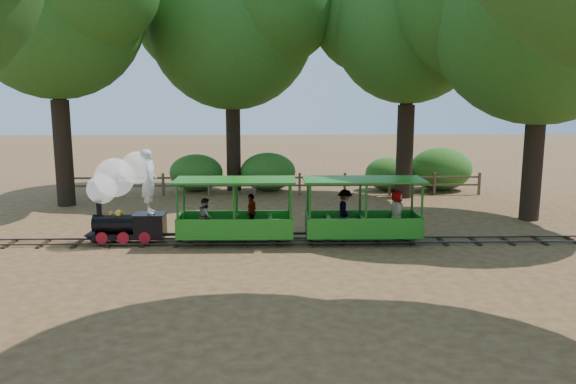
{
  "coord_description": "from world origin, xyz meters",
  "views": [
    {
      "loc": [
        -0.05,
        -16.41,
        4.45
      ],
      "look_at": [
        0.32,
        0.5,
        1.47
      ],
      "focal_mm": 35.0,
      "sensor_mm": 36.0,
      "label": 1
    }
  ],
  "objects_px": {
    "fence": "(277,183)",
    "locomotive": "(124,190)",
    "carriage_rear": "(364,216)",
    "carriage_front": "(234,219)"
  },
  "relations": [
    {
      "from": "locomotive",
      "to": "carriage_front",
      "type": "bearing_deg",
      "value": -1.32
    },
    {
      "from": "carriage_front",
      "to": "carriage_rear",
      "type": "height_order",
      "value": "same"
    },
    {
      "from": "carriage_front",
      "to": "fence",
      "type": "xyz_separation_m",
      "value": [
        1.32,
        8.0,
        -0.18
      ]
    },
    {
      "from": "fence",
      "to": "locomotive",
      "type": "bearing_deg",
      "value": -119.9
    },
    {
      "from": "locomotive",
      "to": "fence",
      "type": "distance_m",
      "value": 9.2
    },
    {
      "from": "carriage_rear",
      "to": "carriage_front",
      "type": "bearing_deg",
      "value": -179.84
    },
    {
      "from": "locomotive",
      "to": "carriage_rear",
      "type": "bearing_deg",
      "value": -0.51
    },
    {
      "from": "carriage_rear",
      "to": "fence",
      "type": "relative_size",
      "value": 0.2
    },
    {
      "from": "locomotive",
      "to": "carriage_rear",
      "type": "distance_m",
      "value": 7.19
    },
    {
      "from": "carriage_front",
      "to": "carriage_rear",
      "type": "relative_size",
      "value": 1.0
    }
  ]
}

